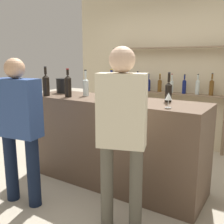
# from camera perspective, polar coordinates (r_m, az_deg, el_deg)

# --- Properties ---
(ground_plane) EXTENTS (16.00, 16.00, 0.00)m
(ground_plane) POSITION_cam_1_polar(r_m,az_deg,el_deg) (3.50, 0.00, -14.88)
(ground_plane) COLOR #B2A893
(bar_counter) EXTENTS (2.29, 0.68, 1.08)m
(bar_counter) POSITION_cam_1_polar(r_m,az_deg,el_deg) (3.30, 0.00, -6.45)
(bar_counter) COLOR brown
(bar_counter) RESTS_ON ground_plane
(back_wall) EXTENTS (3.89, 0.12, 2.80)m
(back_wall) POSITION_cam_1_polar(r_m,az_deg,el_deg) (4.88, 12.50, 9.46)
(back_wall) COLOR beige
(back_wall) RESTS_ON ground_plane
(back_shelf) EXTENTS (2.09, 0.18, 1.75)m
(back_shelf) POSITION_cam_1_polar(r_m,az_deg,el_deg) (4.73, 11.54, 6.45)
(back_shelf) COLOR #897056
(back_shelf) RESTS_ON ground_plane
(counter_bottle_0) EXTENTS (0.08, 0.08, 0.33)m
(counter_bottle_0) POSITION_cam_1_polar(r_m,az_deg,el_deg) (3.00, 12.19, 4.47)
(counter_bottle_0) COLOR black
(counter_bottle_0) RESTS_ON bar_counter
(counter_bottle_1) EXTENTS (0.08, 0.08, 0.36)m
(counter_bottle_1) POSITION_cam_1_polar(r_m,az_deg,el_deg) (3.36, -9.55, 5.70)
(counter_bottle_1) COLOR black
(counter_bottle_1) RESTS_ON bar_counter
(counter_bottle_2) EXTENTS (0.07, 0.07, 0.36)m
(counter_bottle_2) POSITION_cam_1_polar(r_m,az_deg,el_deg) (3.12, -0.12, 5.35)
(counter_bottle_2) COLOR #0F1956
(counter_bottle_2) RESTS_ON bar_counter
(counter_bottle_3) EXTENTS (0.07, 0.07, 0.34)m
(counter_bottle_3) POSITION_cam_1_polar(r_m,az_deg,el_deg) (3.43, -5.73, 5.61)
(counter_bottle_3) COLOR silver
(counter_bottle_3) RESTS_ON bar_counter
(counter_bottle_4) EXTENTS (0.09, 0.09, 0.38)m
(counter_bottle_4) POSITION_cam_1_polar(r_m,az_deg,el_deg) (3.53, -14.17, 5.84)
(counter_bottle_4) COLOR black
(counter_bottle_4) RESTS_ON bar_counter
(wine_glass) EXTENTS (0.07, 0.07, 0.15)m
(wine_glass) POSITION_cam_1_polar(r_m,az_deg,el_deg) (2.64, 12.21, 3.26)
(wine_glass) COLOR silver
(wine_glass) RESTS_ON bar_counter
(ice_bucket) EXTENTS (0.22, 0.22, 0.20)m
(ice_bucket) POSITION_cam_1_polar(r_m,az_deg,el_deg) (3.79, -10.48, 5.68)
(ice_bucket) COLOR black
(ice_bucket) RESTS_ON bar_counter
(customer_right) EXTENTS (0.45, 0.31, 1.66)m
(customer_right) POSITION_cam_1_polar(r_m,az_deg,el_deg) (2.26, 2.11, -3.25)
(customer_right) COLOR #575347
(customer_right) RESTS_ON ground_plane
(customer_left) EXTENTS (0.51, 0.28, 1.57)m
(customer_left) POSITION_cam_1_polar(r_m,az_deg,el_deg) (2.90, -19.67, -2.22)
(customer_left) COLOR #121C33
(customer_left) RESTS_ON ground_plane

